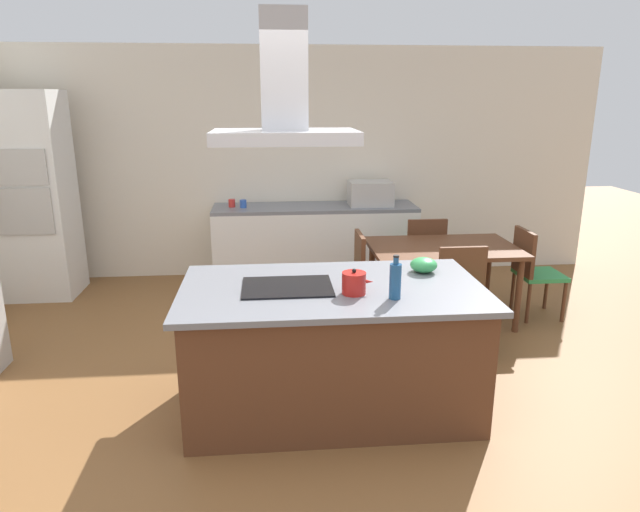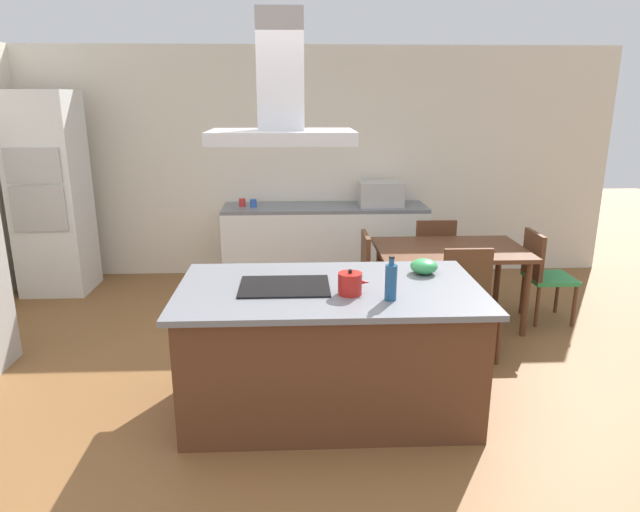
{
  "view_description": "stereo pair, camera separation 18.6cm",
  "coord_description": "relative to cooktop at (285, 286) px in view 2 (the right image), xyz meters",
  "views": [
    {
      "loc": [
        -0.41,
        -3.55,
        2.13
      ],
      "look_at": [
        -0.05,
        0.4,
        1.0
      ],
      "focal_mm": 31.51,
      "sensor_mm": 36.0,
      "label": 1
    },
    {
      "loc": [
        -0.22,
        -3.57,
        2.13
      ],
      "look_at": [
        -0.05,
        0.4,
        1.0
      ],
      "focal_mm": 31.51,
      "sensor_mm": 36.0,
      "label": 2
    }
  ],
  "objects": [
    {
      "name": "ground",
      "position": [
        0.3,
        1.5,
        -0.91
      ],
      "size": [
        16.0,
        16.0,
        0.0
      ],
      "primitive_type": "plane",
      "color": "brown"
    },
    {
      "name": "wall_back",
      "position": [
        0.3,
        3.25,
        0.44
      ],
      "size": [
        7.2,
        0.1,
        2.7
      ],
      "primitive_type": "cube",
      "color": "beige",
      "rests_on": "ground"
    },
    {
      "name": "kitchen_island",
      "position": [
        0.3,
        0.0,
        -0.45
      ],
      "size": [
        2.04,
        1.14,
        0.9
      ],
      "color": "#59331E",
      "rests_on": "ground"
    },
    {
      "name": "cooktop",
      "position": [
        0.0,
        0.0,
        0.0
      ],
      "size": [
        0.6,
        0.44,
        0.01
      ],
      "primitive_type": "cube",
      "color": "black",
      "rests_on": "kitchen_island"
    },
    {
      "name": "tea_kettle",
      "position": [
        0.43,
        -0.16,
        0.07
      ],
      "size": [
        0.21,
        0.16,
        0.17
      ],
      "color": "#B21E19",
      "rests_on": "kitchen_island"
    },
    {
      "name": "olive_oil_bottle",
      "position": [
        0.67,
        -0.27,
        0.11
      ],
      "size": [
        0.08,
        0.08,
        0.28
      ],
      "color": "navy",
      "rests_on": "kitchen_island"
    },
    {
      "name": "mixing_bowl",
      "position": [
        1.0,
        0.26,
        0.05
      ],
      "size": [
        0.2,
        0.2,
        0.11
      ],
      "primitive_type": "ellipsoid",
      "color": "#33934C",
      "rests_on": "kitchen_island"
    },
    {
      "name": "back_counter",
      "position": [
        0.42,
        2.88,
        -0.46
      ],
      "size": [
        2.37,
        0.62,
        0.9
      ],
      "color": "silver",
      "rests_on": "ground"
    },
    {
      "name": "countertop_microwave",
      "position": [
        1.08,
        2.88,
        0.13
      ],
      "size": [
        0.5,
        0.38,
        0.28
      ],
      "primitive_type": "cube",
      "color": "#B2AFAA",
      "rests_on": "back_counter"
    },
    {
      "name": "coffee_mug_red",
      "position": [
        -0.54,
        2.9,
        0.04
      ],
      "size": [
        0.08,
        0.08,
        0.09
      ],
      "primitive_type": "cylinder",
      "color": "red",
      "rests_on": "back_counter"
    },
    {
      "name": "coffee_mug_blue",
      "position": [
        -0.41,
        2.85,
        0.04
      ],
      "size": [
        0.08,
        0.08,
        0.09
      ],
      "primitive_type": "cylinder",
      "color": "#2D56B2",
      "rests_on": "back_counter"
    },
    {
      "name": "wall_oven_stack",
      "position": [
        -2.6,
        2.65,
        0.2
      ],
      "size": [
        0.7,
        0.66,
        2.2
      ],
      "color": "silver",
      "rests_on": "ground"
    },
    {
      "name": "dining_table",
      "position": [
        1.55,
        1.51,
        -0.24
      ],
      "size": [
        1.4,
        0.9,
        0.75
      ],
      "color": "#59331E",
      "rests_on": "ground"
    },
    {
      "name": "chair_at_left_end",
      "position": [
        0.63,
        1.51,
        -0.4
      ],
      "size": [
        0.42,
        0.42,
        0.89
      ],
      "color": "#33934C",
      "rests_on": "ground"
    },
    {
      "name": "chair_at_right_end",
      "position": [
        2.46,
        1.51,
        -0.4
      ],
      "size": [
        0.42,
        0.42,
        0.89
      ],
      "color": "#33934C",
      "rests_on": "ground"
    },
    {
      "name": "chair_facing_island",
      "position": [
        1.55,
        0.85,
        -0.4
      ],
      "size": [
        0.42,
        0.42,
        0.89
      ],
      "color": "#33934C",
      "rests_on": "ground"
    },
    {
      "name": "chair_facing_back_wall",
      "position": [
        1.55,
        2.18,
        -0.4
      ],
      "size": [
        0.42,
        0.42,
        0.89
      ],
      "color": "#33934C",
      "rests_on": "ground"
    },
    {
      "name": "range_hood",
      "position": [
        0.0,
        0.0,
        1.2
      ],
      "size": [
        0.9,
        0.55,
        0.78
      ],
      "color": "#ADADB2"
    }
  ]
}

